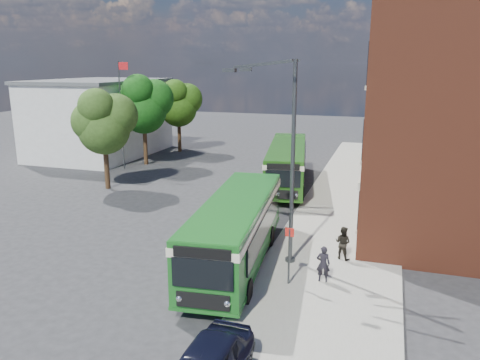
% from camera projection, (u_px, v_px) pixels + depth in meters
% --- Properties ---
extents(ground, '(120.00, 120.00, 0.00)m').
position_uv_depth(ground, '(201.00, 236.00, 24.53)').
color(ground, '#29292C').
rests_on(ground, ground).
extents(pavement, '(6.00, 48.00, 0.15)m').
position_uv_depth(pavement, '(350.00, 204.00, 29.80)').
color(pavement, gray).
rests_on(pavement, ground).
extents(kerb_line, '(0.12, 48.00, 0.01)m').
position_uv_depth(kerb_line, '(303.00, 201.00, 30.73)').
color(kerb_line, beige).
rests_on(kerb_line, ground).
extents(brick_office, '(12.10, 26.00, 14.20)m').
position_uv_depth(brick_office, '(475.00, 93.00, 29.73)').
color(brick_office, brown).
rests_on(brick_office, ground).
extents(white_building, '(9.40, 13.40, 7.30)m').
position_uv_depth(white_building, '(100.00, 118.00, 45.63)').
color(white_building, silver).
rests_on(white_building, ground).
extents(flagpole, '(0.95, 0.10, 9.00)m').
position_uv_depth(flagpole, '(122.00, 111.00, 39.05)').
color(flagpole, '#373A3C').
rests_on(flagpole, ground).
extents(street_lamp, '(2.96, 2.38, 9.00)m').
position_uv_depth(street_lamp, '(284.00, 160.00, 20.07)').
color(street_lamp, '#373A3C').
rests_on(street_lamp, ground).
extents(bus_stop_sign, '(0.35, 0.08, 2.52)m').
position_uv_depth(bus_stop_sign, '(289.00, 252.00, 18.61)').
color(bus_stop_sign, '#373A3C').
rests_on(bus_stop_sign, ground).
extents(bus_front, '(3.64, 10.86, 3.02)m').
position_uv_depth(bus_front, '(236.00, 226.00, 20.72)').
color(bus_front, '#195F1D').
rests_on(bus_front, ground).
extents(bus_rear, '(4.58, 12.28, 3.02)m').
position_uv_depth(bus_rear, '(287.00, 161.00, 34.35)').
color(bus_rear, '#1E5013').
rests_on(bus_rear, ground).
extents(pedestrian_a, '(0.59, 0.43, 1.53)m').
position_uv_depth(pedestrian_a, '(323.00, 264.00, 18.96)').
color(pedestrian_a, black).
rests_on(pedestrian_a, pavement).
extents(pedestrian_b, '(0.91, 0.81, 1.54)m').
position_uv_depth(pedestrian_b, '(343.00, 243.00, 21.17)').
color(pedestrian_b, black).
rests_on(pedestrian_b, pavement).
extents(tree_left, '(4.26, 4.05, 7.20)m').
position_uv_depth(tree_left, '(104.00, 121.00, 32.69)').
color(tree_left, '#351F13').
rests_on(tree_left, ground).
extents(tree_mid, '(4.71, 4.48, 7.95)m').
position_uv_depth(tree_mid, '(144.00, 104.00, 40.62)').
color(tree_mid, '#351F13').
rests_on(tree_mid, ground).
extents(tree_right, '(4.33, 4.12, 7.31)m').
position_uv_depth(tree_right, '(179.00, 103.00, 46.79)').
color(tree_right, '#351F13').
rests_on(tree_right, ground).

